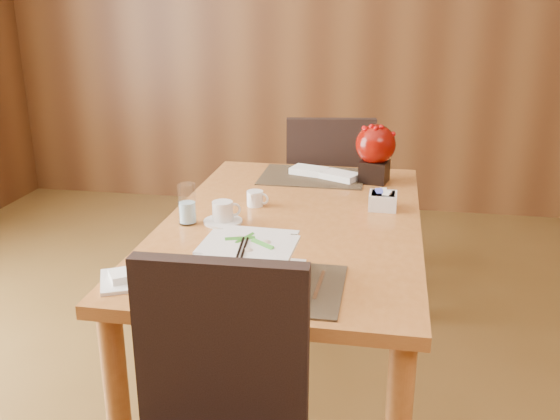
% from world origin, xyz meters
% --- Properties ---
extents(back_wall, '(5.00, 0.02, 2.80)m').
position_xyz_m(back_wall, '(0.00, 3.00, 1.40)').
color(back_wall, brown).
rests_on(back_wall, ground).
extents(dining_table, '(0.90, 1.50, 0.75)m').
position_xyz_m(dining_table, '(0.00, 0.60, 0.65)').
color(dining_table, '#B46D32').
rests_on(dining_table, ground).
extents(placemat_near, '(0.45, 0.33, 0.01)m').
position_xyz_m(placemat_near, '(0.00, 0.05, 0.75)').
color(placemat_near, black).
rests_on(placemat_near, dining_table).
extents(placemat_far, '(0.45, 0.33, 0.01)m').
position_xyz_m(placemat_far, '(0.00, 1.15, 0.75)').
color(placemat_far, black).
rests_on(placemat_far, dining_table).
extents(soup_setting, '(0.29, 0.29, 0.11)m').
position_xyz_m(soup_setting, '(-0.04, 0.08, 0.81)').
color(soup_setting, white).
rests_on(soup_setting, dining_table).
extents(coffee_cup, '(0.14, 0.14, 0.08)m').
position_xyz_m(coffee_cup, '(-0.24, 0.52, 0.78)').
color(coffee_cup, white).
rests_on(coffee_cup, dining_table).
extents(water_glass, '(0.07, 0.07, 0.14)m').
position_xyz_m(water_glass, '(-0.36, 0.49, 0.82)').
color(water_glass, silver).
rests_on(water_glass, dining_table).
extents(creamer_jug, '(0.10, 0.10, 0.06)m').
position_xyz_m(creamer_jug, '(-0.17, 0.72, 0.78)').
color(creamer_jug, white).
rests_on(creamer_jug, dining_table).
extents(sugar_caddy, '(0.10, 0.10, 0.06)m').
position_xyz_m(sugar_caddy, '(0.31, 0.77, 0.78)').
color(sugar_caddy, white).
rests_on(sugar_caddy, dining_table).
extents(berry_decor, '(0.17, 0.17, 0.25)m').
position_xyz_m(berry_decor, '(0.27, 1.12, 0.89)').
color(berry_decor, black).
rests_on(berry_decor, dining_table).
extents(napkins_far, '(0.33, 0.22, 0.03)m').
position_xyz_m(napkins_far, '(0.06, 1.15, 0.77)').
color(napkins_far, white).
rests_on(napkins_far, dining_table).
extents(bread_plate, '(0.21, 0.21, 0.01)m').
position_xyz_m(bread_plate, '(-0.37, 0.02, 0.76)').
color(bread_plate, white).
rests_on(bread_plate, dining_table).
extents(far_chair, '(0.51, 0.51, 0.96)m').
position_xyz_m(far_chair, '(0.03, 1.56, 0.54)').
color(far_chair, black).
rests_on(far_chair, ground).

